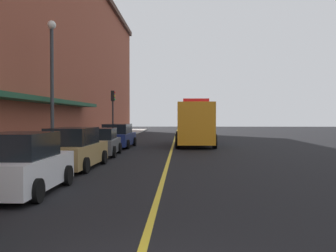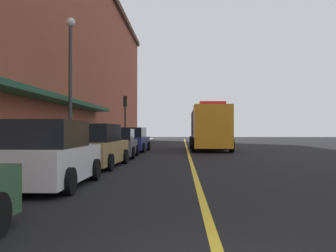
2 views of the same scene
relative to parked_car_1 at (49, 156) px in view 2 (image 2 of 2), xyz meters
The scene contains 13 objects.
ground_plane 18.68m from the parked_car_1, 77.76° to the left, with size 112.00×112.00×0.00m, color black.
sidewalk_left 18.39m from the parked_car_1, 97.01° to the left, with size 2.40×70.00×0.15m, color #ADA8A0.
lane_center_stripe 18.68m from the parked_car_1, 77.76° to the left, with size 0.16×70.00×0.01m, color gold.
brick_building_left 20.73m from the parked_car_1, 118.32° to the left, with size 12.86×64.00×15.27m.
parked_car_1 is the anchor object (origin of this frame).
parked_car_2 5.38m from the parked_car_1, 89.71° to the left, with size 2.15×4.92×1.74m.
parked_car_3 10.81m from the parked_car_1, 90.06° to the left, with size 2.22×4.17×1.57m.
parked_car_4 16.69m from the parked_car_1, 89.80° to the left, with size 2.21×4.88×1.69m.
utility_truck 19.61m from the parked_car_1, 73.37° to the left, with size 2.85×8.51×3.44m.
parking_meter_0 9.47m from the parked_car_1, 98.47° to the left, with size 0.14×0.18×1.33m.
parking_meter_1 9.88m from the parked_car_1, 98.11° to the left, with size 0.14×0.18×1.33m.
street_lamp_left 9.56m from the parked_car_1, 103.00° to the left, with size 0.44×0.44×6.94m.
traffic_light_near 22.67m from the parked_car_1, 93.39° to the left, with size 0.38×0.36×4.30m.
Camera 2 is at (-0.44, -3.15, 1.50)m, focal length 40.55 mm.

